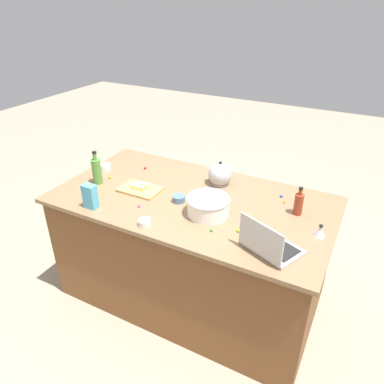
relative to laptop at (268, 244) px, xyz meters
The scene contains 22 objects.
ground_plane 1.20m from the laptop, 26.72° to the right, with size 12.00×12.00×0.00m, color gray.
island_counter 0.89m from the laptop, 26.72° to the right, with size 1.96×1.06×0.90m.
laptop is the anchor object (origin of this frame).
mixing_bowl_large 0.51m from the laptop, 22.57° to the right, with size 0.28×0.28×0.12m.
bottle_olive 1.42m from the laptop, ahead, with size 0.07×0.07×0.26m.
bottle_soy 0.48m from the laptop, 96.04° to the right, with size 0.06×0.06×0.20m.
kettle 0.85m from the laptop, 47.35° to the right, with size 0.21×0.18×0.20m.
cutting_board 1.08m from the laptop, 13.55° to the right, with size 0.30×0.20×0.02m, color tan.
butter_stick_left 1.08m from the laptop, 14.81° to the right, with size 0.11×0.04×0.04m, color #F4E58C.
butter_stick_right 1.08m from the laptop, 12.36° to the right, with size 0.11×0.04×0.04m, color #F4E58C.
ramekin_small 0.77m from the laptop, ahead, with size 0.08×0.08×0.04m, color white.
ramekin_medium 1.58m from the laptop, 15.61° to the right, with size 0.09×0.09×0.04m, color white.
ramekin_wide 0.76m from the laptop, 19.11° to the right, with size 0.09×0.09×0.04m, color slate.
kitchen_timer 0.37m from the laptop, 128.60° to the right, with size 0.07×0.07×0.08m.
candy_bag 1.21m from the laptop, ahead, with size 0.09×0.06×0.17m, color #4CA5CC.
candy_0 0.24m from the laptop, 24.26° to the right, with size 0.02×0.02×0.02m, color yellow.
candy_1 1.41m from the laptop, 12.48° to the right, with size 0.02×0.02×0.02m, color yellow.
candy_2 1.36m from the laptop, 25.25° to the right, with size 0.02×0.02×0.02m, color red.
candy_3 0.92m from the laptop, ahead, with size 0.02×0.02×0.02m, color #CC3399.
candy_4 0.58m from the laptop, 83.69° to the right, with size 0.02×0.02×0.02m, color orange.
candy_5 0.37m from the laptop, ahead, with size 0.02×0.02×0.02m, color green.
candy_6 0.65m from the laptop, 80.95° to the right, with size 0.02×0.02×0.02m, color blue.
Camera 1 is at (-1.04, 1.97, 2.18)m, focal length 33.98 mm.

